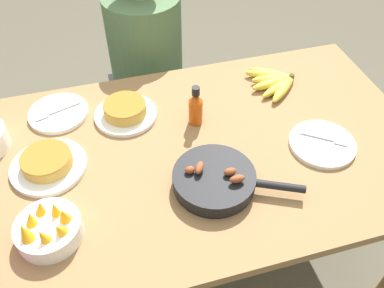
{
  "coord_description": "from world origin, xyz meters",
  "views": [
    {
      "loc": [
        -0.25,
        -0.9,
        1.74
      ],
      "look_at": [
        0.0,
        0.0,
        0.78
      ],
      "focal_mm": 38.0,
      "sensor_mm": 36.0,
      "label": 1
    }
  ],
  "objects_px": {
    "skillet": "(216,180)",
    "fruit_bowl_citrus": "(48,229)",
    "banana_bunch": "(275,81)",
    "frittata_plate_side": "(48,163)",
    "empty_plate_near_front": "(58,113)",
    "empty_plate_far_left": "(322,144)",
    "hot_sauce_bottle": "(196,107)",
    "person_figure": "(149,86)",
    "frittata_plate_center": "(125,111)"
  },
  "relations": [
    {
      "from": "skillet",
      "to": "fruit_bowl_citrus",
      "type": "height_order",
      "value": "fruit_bowl_citrus"
    },
    {
      "from": "banana_bunch",
      "to": "frittata_plate_side",
      "type": "xyz_separation_m",
      "value": [
        -0.87,
        -0.21,
        0.0
      ]
    },
    {
      "from": "skillet",
      "to": "frittata_plate_side",
      "type": "xyz_separation_m",
      "value": [
        -0.49,
        0.21,
        -0.0
      ]
    },
    {
      "from": "fruit_bowl_citrus",
      "to": "empty_plate_near_front",
      "type": "bearing_deg",
      "value": 85.01
    },
    {
      "from": "frittata_plate_side",
      "to": "skillet",
      "type": "bearing_deg",
      "value": -23.29
    },
    {
      "from": "banana_bunch",
      "to": "fruit_bowl_citrus",
      "type": "height_order",
      "value": "fruit_bowl_citrus"
    },
    {
      "from": "empty_plate_near_front",
      "to": "empty_plate_far_left",
      "type": "relative_size",
      "value": 0.97
    },
    {
      "from": "banana_bunch",
      "to": "empty_plate_near_front",
      "type": "xyz_separation_m",
      "value": [
        -0.83,
        0.05,
        -0.01
      ]
    },
    {
      "from": "hot_sauce_bottle",
      "to": "empty_plate_far_left",
      "type": "bearing_deg",
      "value": -31.18
    },
    {
      "from": "fruit_bowl_citrus",
      "to": "person_figure",
      "type": "height_order",
      "value": "person_figure"
    },
    {
      "from": "banana_bunch",
      "to": "hot_sauce_bottle",
      "type": "xyz_separation_m",
      "value": [
        -0.36,
        -0.12,
        0.05
      ]
    },
    {
      "from": "skillet",
      "to": "frittata_plate_center",
      "type": "height_order",
      "value": "skillet"
    },
    {
      "from": "banana_bunch",
      "to": "frittata_plate_side",
      "type": "bearing_deg",
      "value": -166.72
    },
    {
      "from": "frittata_plate_center",
      "to": "frittata_plate_side",
      "type": "distance_m",
      "value": 0.33
    },
    {
      "from": "empty_plate_near_front",
      "to": "person_figure",
      "type": "height_order",
      "value": "person_figure"
    },
    {
      "from": "skillet",
      "to": "frittata_plate_center",
      "type": "bearing_deg",
      "value": 144.06
    },
    {
      "from": "empty_plate_near_front",
      "to": "empty_plate_far_left",
      "type": "distance_m",
      "value": 0.94
    },
    {
      "from": "banana_bunch",
      "to": "frittata_plate_center",
      "type": "relative_size",
      "value": 1.08
    },
    {
      "from": "empty_plate_far_left",
      "to": "frittata_plate_center",
      "type": "bearing_deg",
      "value": 152.05
    },
    {
      "from": "skillet",
      "to": "empty_plate_near_front",
      "type": "bearing_deg",
      "value": 159.34
    },
    {
      "from": "frittata_plate_side",
      "to": "empty_plate_near_front",
      "type": "xyz_separation_m",
      "value": [
        0.04,
        0.25,
        -0.01
      ]
    },
    {
      "from": "banana_bunch",
      "to": "empty_plate_far_left",
      "type": "distance_m",
      "value": 0.35
    },
    {
      "from": "frittata_plate_side",
      "to": "fruit_bowl_citrus",
      "type": "xyz_separation_m",
      "value": [
        -0.0,
        -0.26,
        0.02
      ]
    },
    {
      "from": "frittata_plate_center",
      "to": "empty_plate_near_front",
      "type": "distance_m",
      "value": 0.25
    },
    {
      "from": "frittata_plate_side",
      "to": "hot_sauce_bottle",
      "type": "relative_size",
      "value": 1.56
    },
    {
      "from": "empty_plate_far_left",
      "to": "fruit_bowl_citrus",
      "type": "relative_size",
      "value": 1.23
    },
    {
      "from": "skillet",
      "to": "frittata_plate_center",
      "type": "distance_m",
      "value": 0.45
    },
    {
      "from": "skillet",
      "to": "empty_plate_near_front",
      "type": "relative_size",
      "value": 1.77
    },
    {
      "from": "frittata_plate_center",
      "to": "empty_plate_near_front",
      "type": "height_order",
      "value": "frittata_plate_center"
    },
    {
      "from": "frittata_plate_side",
      "to": "fruit_bowl_citrus",
      "type": "height_order",
      "value": "fruit_bowl_citrus"
    },
    {
      "from": "empty_plate_far_left",
      "to": "fruit_bowl_citrus",
      "type": "height_order",
      "value": "fruit_bowl_citrus"
    },
    {
      "from": "frittata_plate_center",
      "to": "frittata_plate_side",
      "type": "bearing_deg",
      "value": -147.07
    },
    {
      "from": "empty_plate_far_left",
      "to": "hot_sauce_bottle",
      "type": "height_order",
      "value": "hot_sauce_bottle"
    },
    {
      "from": "banana_bunch",
      "to": "person_figure",
      "type": "xyz_separation_m",
      "value": [
        -0.43,
        0.45,
        -0.27
      ]
    },
    {
      "from": "frittata_plate_center",
      "to": "skillet",
      "type": "bearing_deg",
      "value": -61.37
    },
    {
      "from": "frittata_plate_center",
      "to": "empty_plate_far_left",
      "type": "distance_m",
      "value": 0.69
    },
    {
      "from": "empty_plate_near_front",
      "to": "hot_sauce_bottle",
      "type": "xyz_separation_m",
      "value": [
        0.47,
        -0.17,
        0.06
      ]
    },
    {
      "from": "fruit_bowl_citrus",
      "to": "person_figure",
      "type": "relative_size",
      "value": 0.15
    },
    {
      "from": "fruit_bowl_citrus",
      "to": "skillet",
      "type": "bearing_deg",
      "value": 5.48
    },
    {
      "from": "banana_bunch",
      "to": "frittata_plate_center",
      "type": "distance_m",
      "value": 0.59
    },
    {
      "from": "skillet",
      "to": "hot_sauce_bottle",
      "type": "height_order",
      "value": "hot_sauce_bottle"
    },
    {
      "from": "frittata_plate_center",
      "to": "fruit_bowl_citrus",
      "type": "distance_m",
      "value": 0.52
    },
    {
      "from": "banana_bunch",
      "to": "skillet",
      "type": "relative_size",
      "value": 0.65
    },
    {
      "from": "empty_plate_far_left",
      "to": "person_figure",
      "type": "height_order",
      "value": "person_figure"
    },
    {
      "from": "skillet",
      "to": "person_figure",
      "type": "height_order",
      "value": "person_figure"
    },
    {
      "from": "frittata_plate_side",
      "to": "hot_sauce_bottle",
      "type": "height_order",
      "value": "hot_sauce_bottle"
    },
    {
      "from": "frittata_plate_center",
      "to": "empty_plate_near_front",
      "type": "xyz_separation_m",
      "value": [
        -0.24,
        0.07,
        -0.02
      ]
    },
    {
      "from": "person_figure",
      "to": "empty_plate_far_left",
      "type": "bearing_deg",
      "value": -60.69
    },
    {
      "from": "frittata_plate_center",
      "to": "fruit_bowl_citrus",
      "type": "bearing_deg",
      "value": -122.57
    },
    {
      "from": "empty_plate_far_left",
      "to": "hot_sauce_bottle",
      "type": "relative_size",
      "value": 1.43
    }
  ]
}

